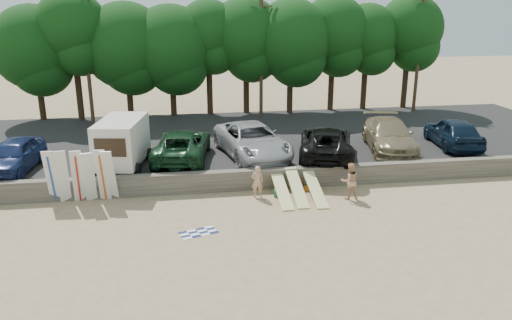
{
  "coord_description": "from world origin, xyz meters",
  "views": [
    {
      "loc": [
        -4.02,
        -19.69,
        8.75
      ],
      "look_at": [
        -0.43,
        3.0,
        1.49
      ],
      "focal_mm": 35.0,
      "sensor_mm": 36.0,
      "label": 1
    }
  ],
  "objects_px": {
    "car_0": "(14,155)",
    "beachgoer_b": "(350,181)",
    "box_trailer": "(122,141)",
    "beachgoer_a": "(257,182)",
    "car_2": "(252,140)",
    "car_3": "(326,142)",
    "car_5": "(453,132)",
    "car_4": "(389,135)",
    "cooler": "(278,193)",
    "car_1": "(182,145)"
  },
  "relations": [
    {
      "from": "beachgoer_b",
      "to": "box_trailer",
      "type": "bearing_deg",
      "value": -26.01
    },
    {
      "from": "car_0",
      "to": "car_3",
      "type": "height_order",
      "value": "car_3"
    },
    {
      "from": "car_3",
      "to": "box_trailer",
      "type": "bearing_deg",
      "value": 16.48
    },
    {
      "from": "car_5",
      "to": "beachgoer_a",
      "type": "height_order",
      "value": "car_5"
    },
    {
      "from": "car_1",
      "to": "beachgoer_a",
      "type": "xyz_separation_m",
      "value": [
        3.38,
        -4.26,
        -0.73
      ]
    },
    {
      "from": "car_2",
      "to": "beachgoer_b",
      "type": "bearing_deg",
      "value": -64.67
    },
    {
      "from": "car_2",
      "to": "car_3",
      "type": "height_order",
      "value": "car_2"
    },
    {
      "from": "car_3",
      "to": "car_0",
      "type": "bearing_deg",
      "value": 15.25
    },
    {
      "from": "beachgoer_a",
      "to": "car_2",
      "type": "bearing_deg",
      "value": -91.31
    },
    {
      "from": "car_5",
      "to": "cooler",
      "type": "relative_size",
      "value": 13.33
    },
    {
      "from": "box_trailer",
      "to": "beachgoer_b",
      "type": "xyz_separation_m",
      "value": [
        10.57,
        -4.22,
        -1.23
      ]
    },
    {
      "from": "cooler",
      "to": "beachgoer_a",
      "type": "bearing_deg",
      "value": -172.48
    },
    {
      "from": "car_4",
      "to": "car_5",
      "type": "xyz_separation_m",
      "value": [
        3.95,
        0.04,
        0.01
      ]
    },
    {
      "from": "beachgoer_a",
      "to": "beachgoer_b",
      "type": "distance_m",
      "value": 4.28
    },
    {
      "from": "car_2",
      "to": "cooler",
      "type": "height_order",
      "value": "car_2"
    },
    {
      "from": "box_trailer",
      "to": "cooler",
      "type": "height_order",
      "value": "box_trailer"
    },
    {
      "from": "car_2",
      "to": "car_5",
      "type": "xyz_separation_m",
      "value": [
        11.82,
        0.03,
        -0.02
      ]
    },
    {
      "from": "car_2",
      "to": "box_trailer",
      "type": "bearing_deg",
      "value": 177.07
    },
    {
      "from": "car_2",
      "to": "car_5",
      "type": "distance_m",
      "value": 11.82
    },
    {
      "from": "box_trailer",
      "to": "beachgoer_a",
      "type": "xyz_separation_m",
      "value": [
        6.37,
        -3.37,
        -1.33
      ]
    },
    {
      "from": "box_trailer",
      "to": "car_2",
      "type": "xyz_separation_m",
      "value": [
        6.78,
        0.95,
        -0.52
      ]
    },
    {
      "from": "box_trailer",
      "to": "car_4",
      "type": "bearing_deg",
      "value": 13.44
    },
    {
      "from": "car_0",
      "to": "car_3",
      "type": "xyz_separation_m",
      "value": [
        16.01,
        -0.13,
        0.01
      ]
    },
    {
      "from": "box_trailer",
      "to": "beachgoer_b",
      "type": "relative_size",
      "value": 2.41
    },
    {
      "from": "car_0",
      "to": "car_1",
      "type": "xyz_separation_m",
      "value": [
        8.3,
        0.61,
        -0.02
      ]
    },
    {
      "from": "car_3",
      "to": "beachgoer_b",
      "type": "bearing_deg",
      "value": 103.88
    },
    {
      "from": "box_trailer",
      "to": "car_4",
      "type": "distance_m",
      "value": 14.7
    },
    {
      "from": "car_0",
      "to": "car_1",
      "type": "height_order",
      "value": "car_0"
    },
    {
      "from": "car_3",
      "to": "beachgoer_a",
      "type": "relative_size",
      "value": 3.86
    },
    {
      "from": "cooler",
      "to": "car_0",
      "type": "bearing_deg",
      "value": 173.84
    },
    {
      "from": "car_3",
      "to": "car_5",
      "type": "height_order",
      "value": "car_5"
    },
    {
      "from": "box_trailer",
      "to": "car_2",
      "type": "relative_size",
      "value": 0.66
    },
    {
      "from": "car_0",
      "to": "cooler",
      "type": "xyz_separation_m",
      "value": [
        12.66,
        -3.69,
        -1.36
      ]
    },
    {
      "from": "cooler",
      "to": "box_trailer",
      "type": "bearing_deg",
      "value": 165.17
    },
    {
      "from": "car_5",
      "to": "car_4",
      "type": "bearing_deg",
      "value": 8.11
    },
    {
      "from": "box_trailer",
      "to": "car_5",
      "type": "bearing_deg",
      "value": 12.77
    },
    {
      "from": "car_0",
      "to": "beachgoer_b",
      "type": "xyz_separation_m",
      "value": [
        15.87,
        -4.49,
        -0.64
      ]
    },
    {
      "from": "car_1",
      "to": "box_trailer",
      "type": "bearing_deg",
      "value": 24.96
    },
    {
      "from": "car_1",
      "to": "car_4",
      "type": "bearing_deg",
      "value": -171.25
    },
    {
      "from": "car_5",
      "to": "beachgoer_b",
      "type": "distance_m",
      "value": 9.6
    },
    {
      "from": "car_1",
      "to": "car_2",
      "type": "relative_size",
      "value": 0.91
    },
    {
      "from": "car_4",
      "to": "car_0",
      "type": "bearing_deg",
      "value": -166.55
    },
    {
      "from": "car_0",
      "to": "beachgoer_b",
      "type": "distance_m",
      "value": 16.51
    },
    {
      "from": "beachgoer_a",
      "to": "beachgoer_b",
      "type": "height_order",
      "value": "beachgoer_b"
    },
    {
      "from": "box_trailer",
      "to": "car_3",
      "type": "relative_size",
      "value": 0.71
    },
    {
      "from": "beachgoer_b",
      "to": "cooler",
      "type": "distance_m",
      "value": 3.39
    },
    {
      "from": "box_trailer",
      "to": "beachgoer_b",
      "type": "distance_m",
      "value": 11.44
    },
    {
      "from": "car_2",
      "to": "beachgoer_a",
      "type": "xyz_separation_m",
      "value": [
        -0.41,
        -4.32,
        -0.81
      ]
    },
    {
      "from": "box_trailer",
      "to": "car_4",
      "type": "xyz_separation_m",
      "value": [
        14.66,
        0.94,
        -0.55
      ]
    },
    {
      "from": "car_5",
      "to": "car_1",
      "type": "bearing_deg",
      "value": 7.93
    }
  ]
}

